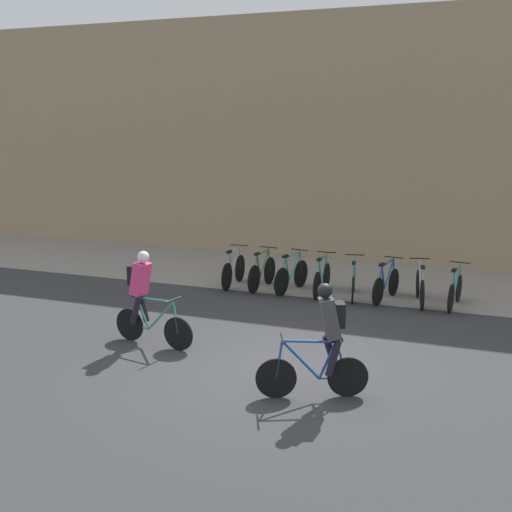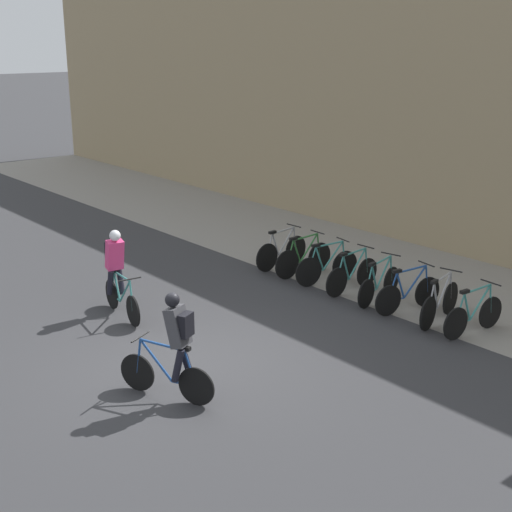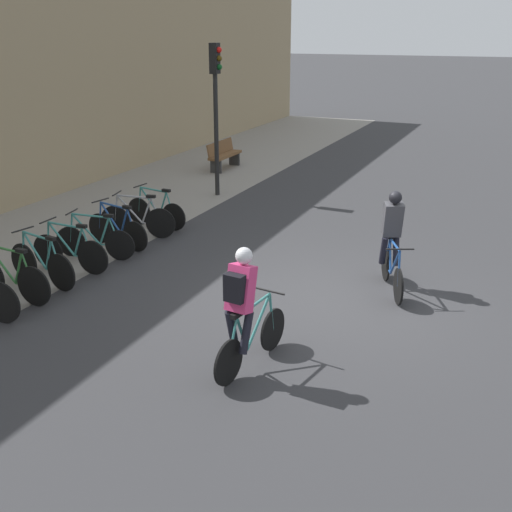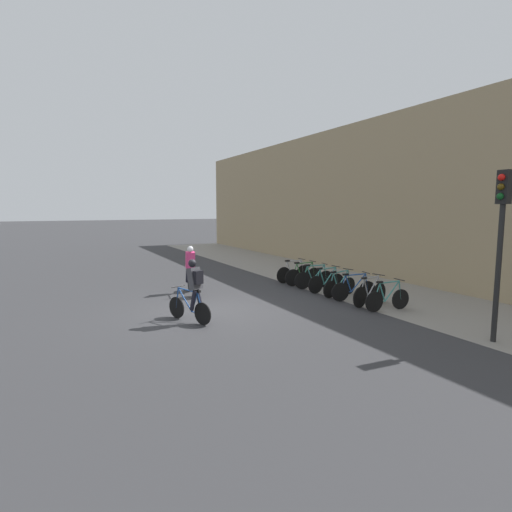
# 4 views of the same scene
# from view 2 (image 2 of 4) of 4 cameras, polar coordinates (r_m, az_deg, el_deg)

# --- Properties ---
(ground) EXTENTS (200.00, 200.00, 0.00)m
(ground) POSITION_cam_2_polar(r_m,az_deg,el_deg) (12.28, -5.80, -8.71)
(ground) COLOR #333335
(kerb_strip) EXTENTS (44.00, 4.50, 0.01)m
(kerb_strip) POSITION_cam_2_polar(r_m,az_deg,el_deg) (16.73, 13.55, -1.95)
(kerb_strip) COLOR gray
(kerb_strip) RESTS_ON ground
(building_facade) EXTENTS (44.00, 0.60, 7.16)m
(building_facade) POSITION_cam_2_polar(r_m,az_deg,el_deg) (18.09, 19.25, 10.62)
(building_facade) COLOR #9E8966
(building_facade) RESTS_ON ground
(cyclist_pink) EXTENTS (1.72, 0.52, 1.75)m
(cyclist_pink) POSITION_cam_2_polar(r_m,az_deg,el_deg) (14.33, -11.09, -1.04)
(cyclist_pink) COLOR black
(cyclist_pink) RESTS_ON ground
(cyclist_grey) EXTENTS (1.56, 0.75, 1.75)m
(cyclist_grey) POSITION_cam_2_polar(r_m,az_deg,el_deg) (10.81, -6.49, -6.95)
(cyclist_grey) COLOR black
(cyclist_grey) RESTS_ON ground
(parked_bike_0) EXTENTS (0.46, 1.68, 0.98)m
(parked_bike_0) POSITION_cam_2_polar(r_m,az_deg,el_deg) (17.14, 2.06, 0.40)
(parked_bike_0) COLOR black
(parked_bike_0) RESTS_ON ground
(parked_bike_1) EXTENTS (0.46, 1.69, 0.98)m
(parked_bike_1) POSITION_cam_2_polar(r_m,az_deg,el_deg) (16.61, 3.82, -0.17)
(parked_bike_1) COLOR black
(parked_bike_1) RESTS_ON ground
(parked_bike_2) EXTENTS (0.47, 1.65, 0.97)m
(parked_bike_2) POSITION_cam_2_polar(r_m,az_deg,el_deg) (16.10, 5.69, -0.79)
(parked_bike_2) COLOR black
(parked_bike_2) RESTS_ON ground
(parked_bike_3) EXTENTS (0.46, 1.66, 0.96)m
(parked_bike_3) POSITION_cam_2_polar(r_m,az_deg,el_deg) (15.62, 7.69, -1.47)
(parked_bike_3) COLOR black
(parked_bike_3) RESTS_ON ground
(parked_bike_4) EXTENTS (0.48, 1.65, 0.94)m
(parked_bike_4) POSITION_cam_2_polar(r_m,az_deg,el_deg) (15.15, 9.82, -2.20)
(parked_bike_4) COLOR black
(parked_bike_4) RESTS_ON ground
(parked_bike_5) EXTENTS (0.48, 1.65, 0.95)m
(parked_bike_5) POSITION_cam_2_polar(r_m,az_deg,el_deg) (14.71, 12.07, -2.91)
(parked_bike_5) COLOR black
(parked_bike_5) RESTS_ON ground
(parked_bike_6) EXTENTS (0.51, 1.68, 0.97)m
(parked_bike_6) POSITION_cam_2_polar(r_m,az_deg,el_deg) (14.29, 14.48, -3.64)
(parked_bike_6) COLOR black
(parked_bike_6) RESTS_ON ground
(parked_bike_7) EXTENTS (0.46, 1.61, 0.95)m
(parked_bike_7) POSITION_cam_2_polar(r_m,az_deg,el_deg) (13.91, 17.00, -4.50)
(parked_bike_7) COLOR black
(parked_bike_7) RESTS_ON ground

